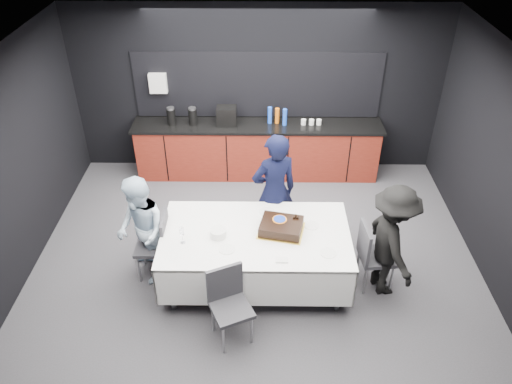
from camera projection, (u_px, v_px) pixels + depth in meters
ground at (256, 259)px, 6.87m from camera, size 6.00×6.00×0.00m
room_shell at (256, 140)px, 5.81m from camera, size 6.04×5.04×2.82m
kitchenette at (256, 145)px, 8.38m from camera, size 4.10×0.64×2.05m
party_table at (256, 242)px, 6.18m from camera, size 2.32×1.32×0.78m
cake_assembly at (281, 227)px, 6.10m from camera, size 0.62×0.54×0.17m
plate_stack at (218, 233)px, 6.03m from camera, size 0.20×0.20×0.10m
loose_plate_near at (227, 249)px, 5.86m from camera, size 0.19×0.19×0.01m
loose_plate_right_a at (311, 225)px, 6.22m from camera, size 0.19×0.19×0.01m
loose_plate_right_b at (328, 253)px, 5.80m from camera, size 0.19×0.19×0.01m
loose_plate_far at (267, 212)px, 6.45m from camera, size 0.21×0.21×0.01m
fork_pile at (282, 260)px, 5.69m from camera, size 0.15×0.10×0.02m
champagne_flute at (182, 232)px, 5.87m from camera, size 0.06×0.06×0.22m
chair_left at (158, 241)px, 6.35m from camera, size 0.42×0.42×0.92m
chair_right at (371, 252)px, 6.19m from camera, size 0.46×0.46×0.92m
chair_near at (229, 299)px, 5.54m from camera, size 0.56×0.56×0.92m
person_center at (274, 192)px, 6.67m from camera, size 0.74×0.61×1.73m
person_left at (141, 231)px, 6.20m from camera, size 0.84×0.90×1.49m
person_right at (391, 241)px, 6.00m from camera, size 0.77×1.09×1.53m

